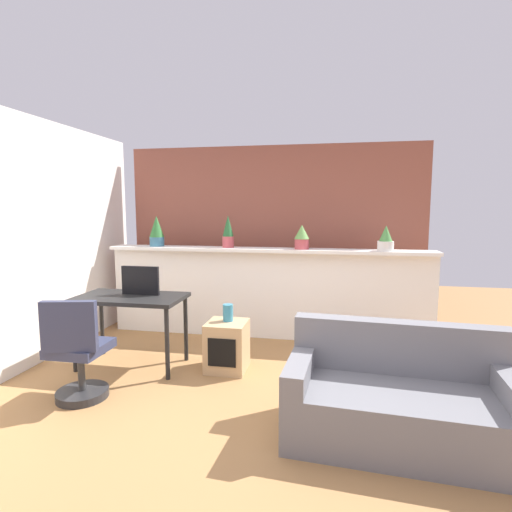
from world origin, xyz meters
TOP-DOWN VIEW (x-y plane):
  - ground_plane at (0.00, 0.00)m, footprint 12.00×12.00m
  - divider_wall at (0.00, 2.00)m, footprint 4.09×0.16m
  - plant_shelf at (0.00, 1.96)m, footprint 4.09×0.32m
  - brick_wall_behind at (0.00, 2.60)m, footprint 4.09×0.10m
  - side_wall_left at (-2.30, 0.40)m, footprint 0.12×4.40m
  - potted_plant_0 at (-1.45, 1.96)m, footprint 0.19×0.19m
  - potted_plant_1 at (-0.49, 1.98)m, footprint 0.15×0.15m
  - potted_plant_2 at (0.45, 1.95)m, footprint 0.18×0.18m
  - potted_plant_3 at (1.43, 1.93)m, footprint 0.19×0.19m
  - desk at (-1.22, 0.79)m, footprint 1.10×0.60m
  - tv_monitor at (-1.15, 0.87)m, footprint 0.41×0.04m
  - office_chair at (-1.30, -0.01)m, footprint 0.48×0.49m
  - side_cube_shelf at (-0.22, 0.88)m, footprint 0.40×0.41m
  - vase_on_shelf at (-0.22, 0.92)m, footprint 0.10×0.10m
  - couch at (1.30, -0.10)m, footprint 1.61×0.87m

SIDE VIEW (x-z plane):
  - ground_plane at x=0.00m, z-range 0.00..0.00m
  - side_cube_shelf at x=-0.22m, z-range 0.00..0.50m
  - couch at x=1.30m, z-range -0.12..0.68m
  - office_chair at x=-1.30m, z-range -0.07..0.84m
  - divider_wall at x=0.00m, z-range 0.00..1.11m
  - vase_on_shelf at x=-0.22m, z-range 0.50..0.67m
  - desk at x=-1.22m, z-range 0.29..1.04m
  - tv_monitor at x=-1.15m, z-range 0.75..1.05m
  - plant_shelf at x=0.00m, z-range 1.11..1.15m
  - brick_wall_behind at x=0.00m, z-range 0.00..2.50m
  - potted_plant_3 at x=1.43m, z-range 1.14..1.44m
  - side_wall_left at x=-2.30m, z-range 0.00..2.60m
  - potted_plant_2 at x=0.45m, z-range 1.16..1.45m
  - potted_plant_0 at x=-1.45m, z-range 1.15..1.55m
  - potted_plant_1 at x=-0.49m, z-range 1.15..1.56m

